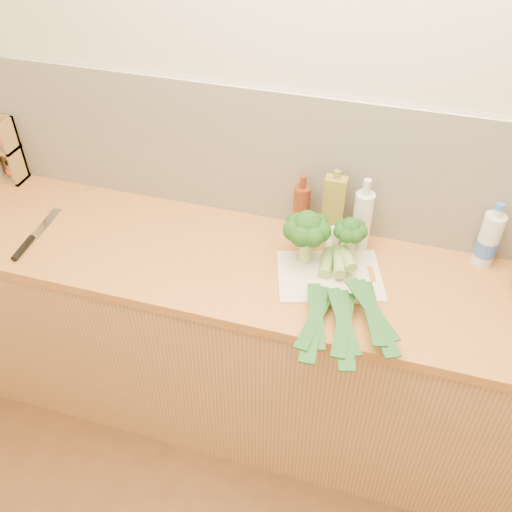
# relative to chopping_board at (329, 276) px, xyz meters

# --- Properties ---
(room_shell) EXTENTS (3.50, 3.50, 3.50)m
(room_shell) POSITION_rel_chopping_board_xyz_m (-0.09, 0.29, 0.26)
(room_shell) COLOR beige
(room_shell) RESTS_ON ground
(counter) EXTENTS (3.20, 0.62, 0.90)m
(counter) POSITION_rel_chopping_board_xyz_m (-0.09, 0.00, -0.46)
(counter) COLOR tan
(counter) RESTS_ON ground
(chopping_board) EXTENTS (0.43, 0.37, 0.01)m
(chopping_board) POSITION_rel_chopping_board_xyz_m (0.00, 0.00, 0.00)
(chopping_board) COLOR beige
(chopping_board) RESTS_ON counter
(broccoli_left) EXTENTS (0.17, 0.17, 0.21)m
(broccoli_left) POSITION_rel_chopping_board_xyz_m (-0.10, 0.05, 0.15)
(broccoli_left) COLOR #ABC170
(broccoli_left) RESTS_ON chopping_board
(broccoli_right) EXTENTS (0.12, 0.12, 0.18)m
(broccoli_right) POSITION_rel_chopping_board_xyz_m (0.04, 0.10, 0.13)
(broccoli_right) COLOR #ABC170
(broccoli_right) RESTS_ON chopping_board
(leek_front) EXTENTS (0.12, 0.65, 0.04)m
(leek_front) POSITION_rel_chopping_board_xyz_m (-0.01, -0.04, 0.03)
(leek_front) COLOR white
(leek_front) RESTS_ON chopping_board
(leek_mid) EXTENTS (0.21, 0.70, 0.04)m
(leek_mid) POSITION_rel_chopping_board_xyz_m (0.04, -0.03, 0.05)
(leek_mid) COLOR white
(leek_mid) RESTS_ON chopping_board
(leek_back) EXTENTS (0.32, 0.58, 0.04)m
(leek_back) POSITION_rel_chopping_board_xyz_m (0.09, -0.03, 0.06)
(leek_back) COLOR white
(leek_back) RESTS_ON chopping_board
(chefs_knife) EXTENTS (0.06, 0.34, 0.02)m
(chefs_knife) POSITION_rel_chopping_board_xyz_m (-1.14, -0.14, 0.00)
(chefs_knife) COLOR silver
(chefs_knife) RESTS_ON counter
(oil_tin) EXTENTS (0.08, 0.05, 0.31)m
(oil_tin) POSITION_rel_chopping_board_xyz_m (-0.04, 0.22, 0.14)
(oil_tin) COLOR olive
(oil_tin) RESTS_ON counter
(glass_bottle) EXTENTS (0.07, 0.07, 0.30)m
(glass_bottle) POSITION_rel_chopping_board_xyz_m (0.07, 0.20, 0.12)
(glass_bottle) COLOR silver
(glass_bottle) RESTS_ON counter
(amber_bottle) EXTENTS (0.06, 0.06, 0.26)m
(amber_bottle) POSITION_rel_chopping_board_xyz_m (-0.16, 0.22, 0.10)
(amber_bottle) COLOR maroon
(amber_bottle) RESTS_ON counter
(water_bottle) EXTENTS (0.08, 0.08, 0.24)m
(water_bottle) POSITION_rel_chopping_board_xyz_m (0.52, 0.24, 0.09)
(water_bottle) COLOR silver
(water_bottle) RESTS_ON counter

